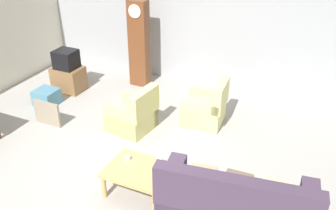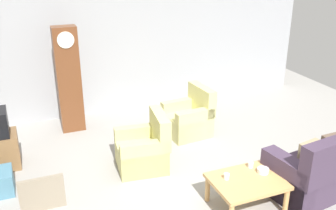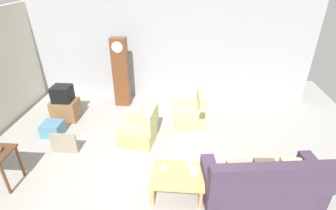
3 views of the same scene
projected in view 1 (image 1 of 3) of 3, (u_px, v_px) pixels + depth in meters
ground_plane at (130, 165)px, 6.45m from camera, size 10.40×10.40×0.00m
garage_door_wall at (206, 19)px, 8.54m from camera, size 8.40×0.16×3.20m
couch_floral at (236, 205)px, 5.12m from camera, size 2.20×1.15×1.04m
armchair_olive_near at (133, 116)px, 7.30m from camera, size 0.88×0.85×0.92m
armchair_olive_far at (206, 109)px, 7.53m from camera, size 0.85×0.82×0.92m
coffee_table_wood at (139, 172)px, 5.70m from camera, size 0.96×0.76×0.44m
grandfather_clock at (139, 44)px, 8.75m from camera, size 0.44×0.30×2.04m
tv_stand_cabinet at (69, 79)px, 8.82m from camera, size 0.68×0.52×0.57m
tv_crt at (66, 59)px, 8.58m from camera, size 0.48×0.44×0.42m
framed_picture_leaning at (47, 113)px, 7.48m from camera, size 0.60×0.05×0.50m
storage_box_blue at (47, 97)px, 8.27m from camera, size 0.47×0.45×0.34m
cup_white_porcelain at (128, 158)px, 5.84m from camera, size 0.08×0.08×0.08m
cup_blue_rimmed at (159, 161)px, 5.77m from camera, size 0.08×0.08×0.08m
bowl_white_stacked at (159, 170)px, 5.60m from camera, size 0.16×0.16×0.07m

